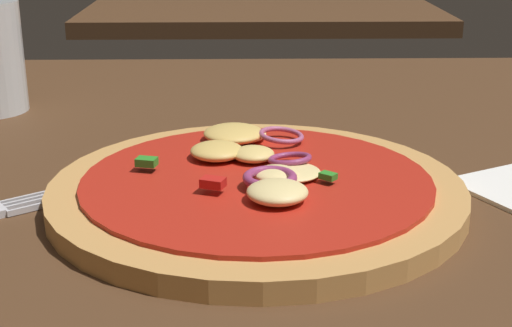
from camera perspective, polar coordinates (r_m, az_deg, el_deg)
The scene contains 3 objects.
dining_table at distance 0.50m, azimuth 5.36°, elevation -4.86°, with size 1.45×0.97×0.03m.
pizza at distance 0.50m, azimuth 0.02°, elevation -1.83°, with size 0.27×0.27×0.03m.
background_table at distance 1.55m, azimuth 0.34°, elevation 11.81°, with size 0.66×0.59×0.03m.
Camera 1 is at (-0.06, -0.45, 0.22)m, focal length 52.68 mm.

